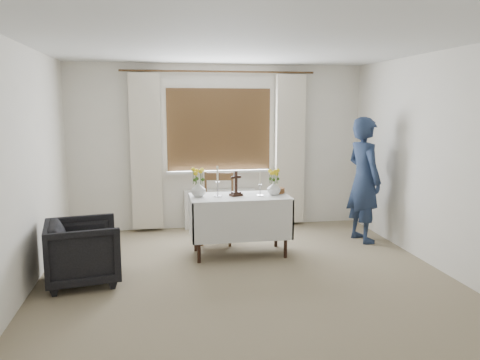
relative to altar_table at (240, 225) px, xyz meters
name	(u,v)px	position (x,y,z in m)	size (l,w,h in m)	color
ground	(250,285)	(-0.07, -1.06, -0.38)	(5.00, 5.00, 0.00)	gray
altar_table	(240,225)	(0.00, 0.00, 0.00)	(1.24, 0.64, 0.76)	silver
wooden_chair	(217,208)	(-0.21, 0.59, 0.10)	(0.44, 0.44, 0.96)	brown
armchair	(83,252)	(-1.81, -0.66, -0.04)	(0.73, 0.75, 0.68)	black
person	(364,180)	(1.81, 0.32, 0.49)	(0.63, 0.42, 1.73)	navy
radiator	(220,209)	(-0.07, 1.36, -0.08)	(1.10, 0.10, 0.60)	white
wooden_cross	(236,183)	(-0.04, 0.01, 0.54)	(0.15, 0.11, 0.32)	black
candlestick_left	(218,181)	(-0.27, 0.01, 0.57)	(0.11, 0.11, 0.38)	silver
candlestick_right	(260,184)	(0.25, -0.04, 0.53)	(0.09, 0.09, 0.30)	silver
flower_vase_left	(198,189)	(-0.51, 0.04, 0.48)	(0.18, 0.18, 0.19)	silver
flower_vase_right	(274,188)	(0.44, -0.01, 0.47)	(0.17, 0.17, 0.18)	silver
wicker_basket	(278,190)	(0.52, 0.10, 0.41)	(0.18, 0.18, 0.07)	brown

